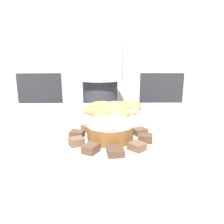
{
  "coord_description": "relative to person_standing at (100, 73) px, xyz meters",
  "views": [
    {
      "loc": [
        0.03,
        -0.88,
        1.04
      ],
      "look_at": [
        0.04,
        0.05,
        0.79
      ],
      "focal_mm": 35.0,
      "sensor_mm": 36.0,
      "label": 1
    }
  ],
  "objects": [
    {
      "name": "lamington_2",
      "position": [
        0.15,
        -1.08,
        -0.15
      ],
      "size": [
        0.06,
        0.06,
        0.02
      ],
      "rotation": [
        0.0,
        0.0,
        5.45
      ],
      "color": "brown",
      "rests_on": "plate_cake"
    },
    {
      "name": "donut_3",
      "position": [
        0.02,
        -0.51,
        -0.14
      ],
      "size": [
        0.12,
        0.12,
        0.03
      ],
      "color": "#D18E4C",
      "rests_on": "plate_donuts"
    },
    {
      "name": "office_chair_right",
      "position": [
        0.55,
        0.14,
        -0.49
      ],
      "size": [
        0.47,
        0.47,
        0.88
      ],
      "rotation": [
        0.0,
        0.0,
        -0.06
      ],
      "color": "black",
      "rests_on": "ground_plane"
    },
    {
      "name": "donut_2",
      "position": [
        0.11,
        -0.51,
        -0.14
      ],
      "size": [
        0.12,
        0.12,
        0.03
      ],
      "color": "#D18E4C",
      "rests_on": "plate_donuts"
    },
    {
      "name": "lamington_0",
      "position": [
        0.01,
        -1.1,
        -0.15
      ],
      "size": [
        0.06,
        0.06,
        0.03
      ],
      "rotation": [
        0.0,
        0.0,
        4.2
      ],
      "color": "brown",
      "rests_on": "plate_cake"
    },
    {
      "name": "donut_1",
      "position": [
        0.19,
        -0.54,
        -0.14
      ],
      "size": [
        0.13,
        0.13,
        0.04
      ],
      "color": "#C68447",
      "rests_on": "plate_donuts"
    },
    {
      "name": "donut_6",
      "position": [
        0.11,
        -0.69,
        -0.14
      ],
      "size": [
        0.11,
        0.11,
        0.04
      ],
      "color": "#D18E4C",
      "rests_on": "plate_donuts"
    },
    {
      "name": "plate_donuts",
      "position": [
        0.09,
        -0.59,
        -0.17
      ],
      "size": [
        0.38,
        0.38,
        0.01
      ],
      "color": "white",
      "rests_on": "table"
    },
    {
      "name": "lamington_7",
      "position": [
        -0.02,
        -0.9,
        -0.15
      ],
      "size": [
        0.07,
        0.07,
        0.02
      ],
      "rotation": [
        0.0,
        0.0,
        8.6
      ],
      "color": "brown",
      "rests_on": "plate_cake"
    },
    {
      "name": "wall_back",
      "position": [
        0.03,
        0.78,
        0.4
      ],
      "size": [
        8.0,
        0.05,
        2.6
      ],
      "color": "silver",
      "rests_on": "ground_plane"
    },
    {
      "name": "lamington_9",
      "position": [
        -0.05,
        -1.04,
        -0.15
      ],
      "size": [
        0.06,
        0.06,
        0.03
      ],
      "rotation": [
        0.0,
        0.0,
        9.85
      ],
      "color": "brown",
      "rests_on": "plate_cake"
    },
    {
      "name": "donut_4",
      "position": [
        -0.01,
        -0.61,
        -0.14
      ],
      "size": [
        0.12,
        0.12,
        0.03
      ],
      "color": "#D18E4C",
      "rests_on": "plate_donuts"
    },
    {
      "name": "lamington_4",
      "position": [
        0.18,
        -0.94,
        -0.15
      ],
      "size": [
        0.07,
        0.06,
        0.02
      ],
      "rotation": [
        0.0,
        0.0,
        6.71
      ],
      "color": "brown",
      "rests_on": "plate_cake"
    },
    {
      "name": "table",
      "position": [
        0.03,
        -0.84,
        -0.24
      ],
      "size": [
        1.8,
        1.03,
        0.73
      ],
      "color": "silver",
      "rests_on": "ground_plane"
    },
    {
      "name": "frosted_cake",
      "position": [
        0.07,
        -0.99,
        -0.13
      ],
      "size": [
        0.17,
        0.17,
        0.07
      ],
      "color": "brown",
      "rests_on": "plate_cake"
    },
    {
      "name": "lamington_8",
      "position": [
        -0.05,
        -0.96,
        -0.15
      ],
      "size": [
        0.06,
        0.05,
        0.02
      ],
      "rotation": [
        0.0,
        0.0,
        9.22
      ],
      "color": "#513828",
      "rests_on": "plate_cake"
    },
    {
      "name": "donut_0",
      "position": [
        0.09,
        -0.59,
        -0.15
      ],
      "size": [
        0.11,
        0.11,
        0.03
      ],
      "color": "#E5AD66",
      "rests_on": "plate_donuts"
    },
    {
      "name": "person_standing",
      "position": [
        0.0,
        0.0,
        0.0
      ],
      "size": [
        0.37,
        0.37,
        1.72
      ],
      "color": "#383842",
      "rests_on": "ground_plane"
    },
    {
      "name": "lamington_6",
      "position": [
        0.05,
        -0.87,
        -0.15
      ],
      "size": [
        0.06,
        0.06,
        0.02
      ],
      "rotation": [
        0.0,
        0.0,
        7.97
      ],
      "color": "#513828",
      "rests_on": "plate_cake"
    },
    {
      "name": "lamington_3",
      "position": [
        0.19,
        -1.01,
        -0.15
      ],
      "size": [
        0.06,
        0.05,
        0.03
      ],
      "rotation": [
        0.0,
        0.0,
        6.08
      ],
      "color": "#513828",
      "rests_on": "plate_cake"
    },
    {
      "name": "lamington_5",
      "position": [
        0.13,
        -0.88,
        -0.15
      ],
      "size": [
        0.06,
        0.07,
        0.02
      ],
      "rotation": [
        0.0,
        0.0,
        7.34
      ],
      "color": "#513828",
      "rests_on": "plate_cake"
    },
    {
      "name": "donut_7",
      "position": [
        0.16,
        -0.62,
        -0.15
      ],
      "size": [
        0.12,
        0.12,
        0.03
      ],
      "color": "#E5AD66",
      "rests_on": "plate_donuts"
    },
    {
      "name": "donut_5",
      "position": [
        0.03,
        -0.66,
        -0.14
      ],
      "size": [
        0.11,
        0.11,
        0.03
      ],
      "color": "#C68447",
      "rests_on": "plate_donuts"
    },
    {
      "name": "plate_cake",
      "position": [
        0.07,
        -0.99,
        -0.17
      ],
      "size": [
        0.33,
        0.33,
        0.01
      ],
      "color": "white",
      "rests_on": "table"
    },
    {
      "name": "office_chair_left",
      "position": [
        -0.55,
        0.14,
        -0.49
      ],
      "size": [
        0.48,
        0.48,
        0.88
      ],
      "rotation": [
        0.0,
        0.0,
        0.09
      ],
      "color": "black",
      "rests_on": "ground_plane"
    },
    {
      "name": "lamington_1",
      "position": [
        0.08,
        -1.11,
        -0.15
      ],
      "size": [
        0.06,
        0.06,
        0.02
      ],
      "rotation": [
        0.0,
        0.0,
        4.83
      ],
      "color": "#513828",
      "rests_on": "plate_cake"
    }
  ]
}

